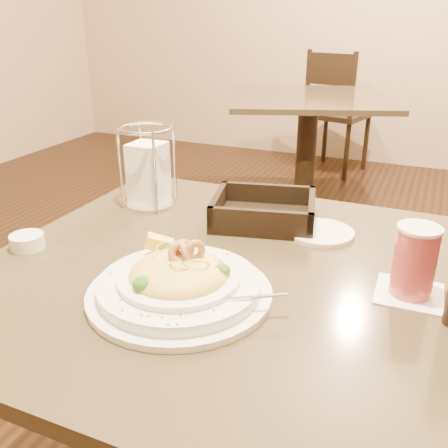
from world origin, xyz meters
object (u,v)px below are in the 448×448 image
at_px(pasta_bowl, 179,281).
at_px(butter_ramekin, 27,241).
at_px(main_table, 220,361).
at_px(napkin_caddy, 148,172).
at_px(bread_basket, 264,213).
at_px(dining_chair_far, 335,109).
at_px(background_table, 307,135).
at_px(drink_glass, 414,262).
at_px(side_plate, 321,232).

distance_m(pasta_bowl, butter_ramekin, 0.38).
distance_m(main_table, napkin_caddy, 0.49).
height_order(bread_basket, napkin_caddy, napkin_caddy).
height_order(dining_chair_far, pasta_bowl, dining_chair_far).
height_order(pasta_bowl, bread_basket, pasta_bowl).
xyz_separation_m(background_table, pasta_bowl, (0.35, -2.27, 0.26)).
height_order(background_table, napkin_caddy, napkin_caddy).
bearing_deg(main_table, drink_glass, 5.45).
height_order(dining_chair_far, bread_basket, dining_chair_far).
relative_size(background_table, side_plate, 7.84).
bearing_deg(background_table, napkin_caddy, -87.87).
xyz_separation_m(bread_basket, butter_ramekin, (-0.41, -0.33, -0.01)).
relative_size(pasta_bowl, drink_glass, 2.74).
height_order(background_table, bread_basket, bread_basket).
distance_m(drink_glass, bread_basket, 0.40).
distance_m(dining_chair_far, drink_glass, 3.14).
relative_size(bread_basket, side_plate, 1.83).
xyz_separation_m(main_table, bread_basket, (0.01, 0.24, 0.25)).
bearing_deg(drink_glass, pasta_bowl, -155.83).
height_order(background_table, side_plate, side_plate).
xyz_separation_m(pasta_bowl, side_plate, (0.16, 0.36, -0.02)).
bearing_deg(napkin_caddy, main_table, -38.14).
xyz_separation_m(napkin_caddy, butter_ramekin, (-0.10, -0.32, -0.07)).
distance_m(napkin_caddy, side_plate, 0.45).
xyz_separation_m(background_table, drink_glass, (0.72, -2.11, 0.29)).
xyz_separation_m(dining_chair_far, drink_glass, (0.74, -3.04, 0.30)).
bearing_deg(butter_ramekin, pasta_bowl, -6.37).
height_order(main_table, drink_glass, drink_glass).
bearing_deg(napkin_caddy, pasta_bowl, -52.55).
distance_m(background_table, drink_glass, 2.25).
bearing_deg(drink_glass, dining_chair_far, 103.71).
bearing_deg(bread_basket, drink_glass, -31.07).
xyz_separation_m(main_table, dining_chair_far, (-0.39, 3.07, -0.00)).
relative_size(pasta_bowl, side_plate, 2.40).
distance_m(napkin_caddy, butter_ramekin, 0.35).
distance_m(pasta_bowl, drink_glass, 0.40).
relative_size(drink_glass, bread_basket, 0.48).
distance_m(main_table, drink_glass, 0.46).
relative_size(main_table, napkin_caddy, 4.45).
height_order(drink_glass, butter_ramekin, drink_glass).
distance_m(background_table, napkin_caddy, 1.93).
xyz_separation_m(pasta_bowl, butter_ramekin, (-0.38, 0.04, -0.01)).
relative_size(main_table, bread_basket, 3.35).
bearing_deg(bread_basket, butter_ramekin, -141.08).
bearing_deg(napkin_caddy, bread_basket, 0.79).
bearing_deg(butter_ramekin, background_table, 89.24).
distance_m(dining_chair_far, pasta_bowl, 3.23).
height_order(pasta_bowl, butter_ramekin, pasta_bowl).
height_order(dining_chair_far, butter_ramekin, dining_chair_far).
xyz_separation_m(dining_chair_far, napkin_caddy, (0.09, -2.83, 0.32)).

